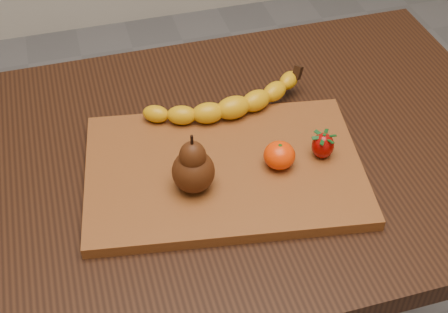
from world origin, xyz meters
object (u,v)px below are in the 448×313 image
object	(u,v)px
table	(241,188)
pear	(193,163)
cutting_board	(224,170)
mandarin	(279,155)

from	to	relation	value
table	pear	bearing A→B (deg)	-141.92
table	cutting_board	xyz separation A→B (m)	(-0.05, -0.05, 0.11)
table	pear	distance (m)	0.22
pear	mandarin	size ratio (longest dim) A/B	2.02
table	cutting_board	size ratio (longest dim) A/B	2.22
mandarin	pear	bearing A→B (deg)	-176.45
cutting_board	pear	world-z (taller)	pear
cutting_board	mandarin	bearing A→B (deg)	-6.39
cutting_board	pear	bearing A→B (deg)	-141.57
table	cutting_board	world-z (taller)	cutting_board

